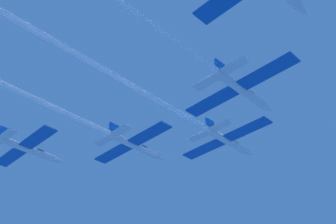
{
  "coord_description": "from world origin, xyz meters",
  "views": [
    {
      "loc": [
        33.78,
        -47.03,
        -32.81
      ],
      "look_at": [
        -0.05,
        -13.66,
        -0.2
      ],
      "focal_mm": 43.17,
      "sensor_mm": 36.0,
      "label": 1
    }
  ],
  "objects": [
    {
      "name": "jet_lead",
      "position": [
        0.01,
        -14.34,
        0.56
      ],
      "size": [
        16.73,
        50.91,
        2.77
      ],
      "color": "silver"
    },
    {
      "name": "jet_left_wing",
      "position": [
        -10.91,
        -23.79,
        -0.09
      ],
      "size": [
        16.73,
        48.17,
        2.77
      ],
      "color": "silver"
    },
    {
      "name": "jet_right_wing",
      "position": [
        10.74,
        -26.93,
        -0.54
      ],
      "size": [
        16.73,
        55.1,
        2.77
      ],
      "color": "silver"
    }
  ]
}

